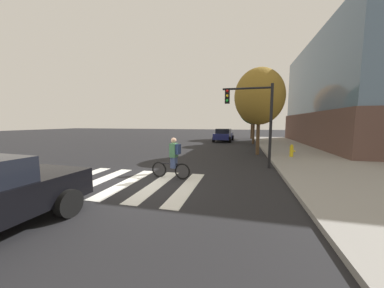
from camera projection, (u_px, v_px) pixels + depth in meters
ground_plane at (136, 184)px, 7.60m from camera, size 120.00×120.00×0.00m
crosswalk_stripes at (127, 183)px, 7.69m from camera, size 5.33×3.77×0.01m
sedan_mid at (224, 135)px, 24.43m from camera, size 2.33×4.59×1.55m
cyclist at (173, 158)px, 8.19m from camera, size 1.71×0.38×1.69m
traffic_light_near at (254, 111)px, 10.09m from camera, size 2.47×0.28×4.20m
fire_hydrant at (292, 151)px, 12.65m from camera, size 0.33×0.22×0.78m
street_tree_near at (259, 97)px, 14.00m from camera, size 3.41×3.41×6.06m
street_tree_mid at (254, 106)px, 21.23m from camera, size 3.33×3.33×5.91m
street_tree_far at (252, 105)px, 28.03m from camera, size 3.97×3.97×7.06m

